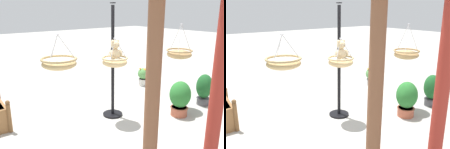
% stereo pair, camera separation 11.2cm
% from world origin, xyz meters
% --- Properties ---
extents(ground_plane, '(40.00, 40.00, 0.00)m').
position_xyz_m(ground_plane, '(0.00, 0.00, 0.00)').
color(ground_plane, '#ADAAA3').
extents(display_pole_central, '(0.44, 0.44, 2.46)m').
position_xyz_m(display_pole_central, '(-0.22, -0.18, 0.77)').
color(display_pole_central, black).
rests_on(display_pole_central, ground).
extents(hanging_basket_with_teddy, '(0.53, 0.53, 0.58)m').
position_xyz_m(hanging_basket_with_teddy, '(-0.07, 0.07, 1.31)').
color(hanging_basket_with_teddy, tan).
extents(teddy_bear, '(0.30, 0.26, 0.44)m').
position_xyz_m(teddy_bear, '(-0.07, 0.09, 1.50)').
color(teddy_bear, '#D1B789').
extents(hanging_basket_left_high, '(0.58, 0.58, 0.79)m').
position_xyz_m(hanging_basket_left_high, '(-1.64, 0.47, 1.34)').
color(hanging_basket_left_high, tan).
extents(hanging_basket_right_low, '(0.56, 0.56, 0.54)m').
position_xyz_m(hanging_basket_right_low, '(1.31, 0.39, 1.53)').
color(hanging_basket_right_low, tan).
extents(greenhouse_pillar_left, '(0.38, 0.38, 2.68)m').
position_xyz_m(greenhouse_pillar_left, '(0.69, 1.76, 1.29)').
color(greenhouse_pillar_left, brown).
rests_on(greenhouse_pillar_left, ground).
extents(greenhouse_pillar_right, '(0.37, 0.37, 2.89)m').
position_xyz_m(greenhouse_pillar_right, '(-0.08, 2.23, 1.39)').
color(greenhouse_pillar_right, '#9E2D23').
rests_on(greenhouse_pillar_right, ground).
extents(potted_plant_fern_front, '(0.39, 0.39, 0.79)m').
position_xyz_m(potted_plant_fern_front, '(-2.37, 0.75, 0.41)').
color(potted_plant_fern_front, '#4C4C51').
rests_on(potted_plant_fern_front, ground).
extents(potted_plant_flowering_red, '(0.34, 0.34, 0.58)m').
position_xyz_m(potted_plant_flowering_red, '(-2.32, -1.28, 0.30)').
color(potted_plant_flowering_red, beige).
rests_on(potted_plant_flowering_red, ground).
extents(potted_plant_tall_leafy, '(0.47, 0.47, 0.80)m').
position_xyz_m(potted_plant_tall_leafy, '(-1.37, 0.76, 0.42)').
color(potted_plant_tall_leafy, '#AD563D').
rests_on(potted_plant_tall_leafy, ground).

